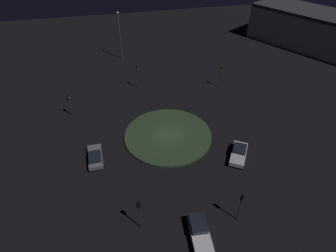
{
  "coord_description": "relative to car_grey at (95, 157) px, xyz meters",
  "views": [
    {
      "loc": [
        6.87,
        29.89,
        26.44
      ],
      "look_at": [
        0.0,
        0.0,
        1.85
      ],
      "focal_mm": 29.95,
      "sensor_mm": 36.0,
      "label": 1
    }
  ],
  "objects": [
    {
      "name": "store_building",
      "position": [
        -50.88,
        -24.23,
        3.26
      ],
      "size": [
        25.6,
        33.6,
        7.93
      ],
      "rotation": [
        0.0,
        0.0,
        5.24
      ],
      "color": "#ADA893",
      "rests_on": "ground_plane"
    },
    {
      "name": "roundabout_island",
      "position": [
        -10.28,
        -2.73,
        -0.55
      ],
      "size": [
        12.56,
        12.56,
        0.3
      ],
      "primitive_type": "cylinder",
      "color": "#2D4228",
      "rests_on": "ground_plane"
    },
    {
      "name": "ground_plane",
      "position": [
        -10.28,
        -2.73,
        -0.7
      ],
      "size": [
        117.7,
        117.7,
        0.0
      ],
      "primitive_type": "plane",
      "color": "black"
    },
    {
      "name": "car_grey",
      "position": [
        0.0,
        0.0,
        0.0
      ],
      "size": [
        2.12,
        4.32,
        1.32
      ],
      "rotation": [
        0.0,
        0.0,
        -1.54
      ],
      "color": "slate",
      "rests_on": "ground_plane"
    },
    {
      "name": "streetlamp_south",
      "position": [
        -6.44,
        -29.82,
        5.25
      ],
      "size": [
        0.47,
        0.47,
        9.84
      ],
      "color": "#4C4C51",
      "rests_on": "ground_plane"
    },
    {
      "name": "traffic_light_northeast",
      "position": [
        -4.28,
        10.82,
        2.45
      ],
      "size": [
        0.36,
        0.39,
        4.45
      ],
      "rotation": [
        0.0,
        0.0,
        -1.99
      ],
      "color": "#2D2D2D",
      "rests_on": "ground_plane"
    },
    {
      "name": "car_silver",
      "position": [
        -18.41,
        3.49,
        -0.01
      ],
      "size": [
        3.9,
        4.71,
        1.33
      ],
      "rotation": [
        0.0,
        0.0,
        1.01
      ],
      "color": "silver",
      "rests_on": "ground_plane"
    },
    {
      "name": "traffic_light_north",
      "position": [
        -14.38,
        12.13,
        2.28
      ],
      "size": [
        0.35,
        0.39,
        4.18
      ],
      "rotation": [
        0.0,
        0.0,
        -1.3
      ],
      "color": "#2D2D2D",
      "rests_on": "ground_plane"
    },
    {
      "name": "traffic_light_southwest",
      "position": [
        -22.53,
        -14.21,
        2.11
      ],
      "size": [
        0.39,
        0.38,
        3.94
      ],
      "rotation": [
        0.0,
        0.0,
        0.75
      ],
      "color": "#2D2D2D",
      "rests_on": "ground_plane"
    },
    {
      "name": "car_white",
      "position": [
        -9.87,
        13.18,
        0.06
      ],
      "size": [
        2.36,
        4.41,
        1.45
      ],
      "rotation": [
        0.0,
        0.0,
        1.49
      ],
      "color": "white",
      "rests_on": "ground_plane"
    },
    {
      "name": "traffic_light_southeast",
      "position": [
        3.26,
        -10.82,
        2.08
      ],
      "size": [
        0.4,
        0.37,
        3.9
      ],
      "rotation": [
        0.0,
        0.0,
        2.6
      ],
      "color": "#2D2D2D",
      "rests_on": "ground_plane"
    },
    {
      "name": "traffic_light_south",
      "position": [
        -8.07,
        -17.05,
        2.43
      ],
      "size": [
        0.33,
        0.37,
        4.41
      ],
      "rotation": [
        0.0,
        0.0,
        1.72
      ],
      "color": "#2D2D2D",
      "rests_on": "ground_plane"
    }
  ]
}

